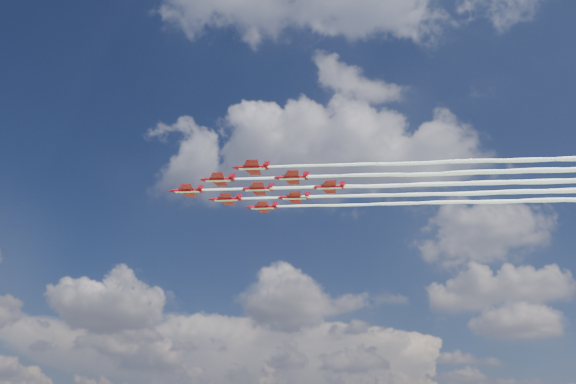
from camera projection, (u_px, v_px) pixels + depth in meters
name	position (u px, v px, depth m)	size (l,w,h in m)	color
jet_lead	(402.00, 185.00, 167.44)	(135.87, 26.04, 2.67)	#A4091B
jet_row2_port	(444.00, 173.00, 160.34)	(135.87, 26.04, 2.67)	#A4091B
jet_row2_starb	(435.00, 194.00, 173.34)	(135.87, 26.04, 2.67)	#A4091B
jet_row3_port	(489.00, 161.00, 153.23)	(135.87, 26.04, 2.67)	#A4091B
jet_row3_centre	(476.00, 183.00, 166.24)	(135.87, 26.04, 2.67)	#A4091B
jet_row3_starb	(465.00, 202.00, 179.25)	(135.87, 26.04, 2.67)	#A4091B
jet_row4_port	(521.00, 171.00, 159.13)	(135.87, 26.04, 2.67)	#A4091B
jet_row4_starb	(506.00, 192.00, 172.14)	(135.87, 26.04, 2.67)	#A4091B
jet_tail	(550.00, 181.00, 165.04)	(135.87, 26.04, 2.67)	#A4091B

